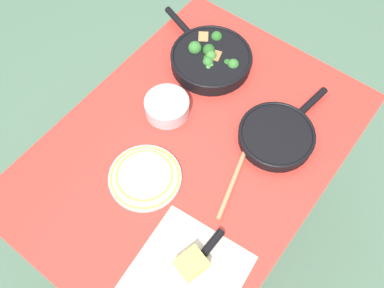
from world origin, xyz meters
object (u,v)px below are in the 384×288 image
skillet_eggs (277,135)px  grater_knife (201,257)px  skillet_broccoli (210,58)px  prep_bowl_steel (167,107)px  wooden_spoon (242,158)px  cheese_block (191,264)px  dinner_plate_stack (145,176)px

skillet_eggs → grater_knife: (0.46, 0.04, -0.01)m
skillet_broccoli → prep_bowl_steel: skillet_broccoli is taller
skillet_eggs → wooden_spoon: bearing=168.7°
grater_knife → cheese_block: bearing=-12.7°
grater_knife → dinner_plate_stack: (-0.09, -0.29, 0.00)m
skillet_broccoli → prep_bowl_steel: bearing=110.8°
skillet_eggs → prep_bowl_steel: (0.13, -0.35, 0.01)m
skillet_broccoli → cheese_block: (0.62, 0.39, -0.01)m
dinner_plate_stack → prep_bowl_steel: 0.26m
cheese_block → wooden_spoon: bearing=-168.1°
dinner_plate_stack → prep_bowl_steel: bearing=-156.4°
skillet_eggs → cheese_block: 0.50m
grater_knife → prep_bowl_steel: 0.51m
grater_knife → cheese_block: size_ratio=2.98×
wooden_spoon → grater_knife: (0.33, 0.09, 0.00)m
skillet_broccoli → prep_bowl_steel: 0.26m
dinner_plate_stack → skillet_eggs: bearing=146.3°
grater_knife → prep_bowl_steel: bearing=-128.7°
skillet_eggs → grater_knife: bearing=-167.4°
cheese_block → dinner_plate_stack: bearing=-114.3°
skillet_broccoli → wooden_spoon: (0.26, 0.31, -0.02)m
wooden_spoon → prep_bowl_steel: (0.00, -0.31, 0.02)m
prep_bowl_steel → cheese_block: bearing=46.5°
skillet_broccoli → skillet_eggs: (0.12, 0.36, -0.01)m
skillet_broccoli → skillet_eggs: size_ratio=1.12×
skillet_broccoli → wooden_spoon: skillet_broccoli is taller
cheese_block → dinner_plate_stack: 0.31m
skillet_eggs → prep_bowl_steel: bearing=118.5°
grater_knife → dinner_plate_stack: size_ratio=1.20×
dinner_plate_stack → prep_bowl_steel: (-0.24, -0.10, 0.02)m
wooden_spoon → skillet_broccoli: bearing=35.7°
skillet_broccoli → cheese_block: size_ratio=4.69×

